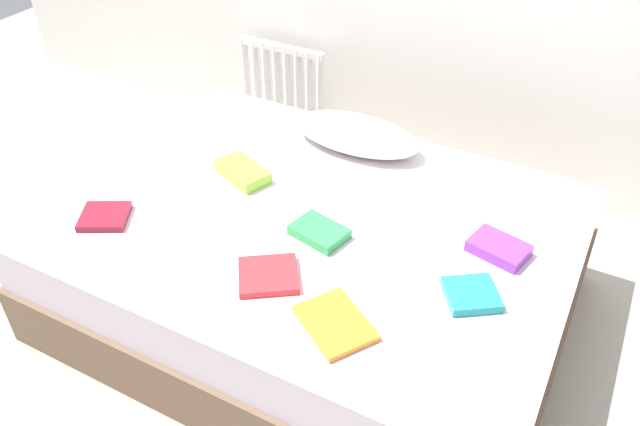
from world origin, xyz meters
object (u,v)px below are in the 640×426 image
Objects in this scene: radiator at (282,83)px; textbook_orange at (335,323)px; textbook_green at (319,232)px; pillow at (356,134)px; textbook_purple at (499,248)px; textbook_red at (268,275)px; bed at (314,264)px; textbook_maroon at (105,217)px; textbook_lime at (243,172)px; textbook_teal at (471,295)px.

radiator is 2.21× the size of textbook_orange.
radiator is 2.76× the size of textbook_green.
textbook_orange is at bearing -67.89° from pillow.
textbook_purple reaches higher than textbook_red.
textbook_purple reaches higher than bed.
textbook_maroon is 0.73m from textbook_red.
radiator is 1.21m from textbook_lime.
textbook_green is (-0.62, -0.22, -0.00)m from textbook_purple.
bed is 3.38× the size of pillow.
textbook_orange is 1.46× the size of textbook_teal.
textbook_orange reaches higher than bed.
textbook_lime reaches higher than bed.
textbook_purple is (0.77, -0.42, -0.04)m from pillow.
radiator is at bearing 158.49° from textbook_purple.
radiator reaches higher than textbook_maroon.
textbook_lime is at bearing 170.08° from textbook_green.
textbook_maroon is 1.04× the size of textbook_teal.
textbook_purple reaches higher than textbook_maroon.
textbook_green is (0.08, -0.10, 0.27)m from bed.
pillow is 1.13m from textbook_maroon.
textbook_red is (0.90, -1.58, 0.16)m from radiator.
textbook_teal is (0.76, -0.69, -0.05)m from pillow.
textbook_purple is 1.01× the size of textbook_green.
pillow is 0.88m from textbook_purple.
textbook_purple is at bearing 9.94° from bed.
textbook_teal is 0.69m from textbook_red.
pillow is at bearing 76.24° from textbook_lime.
textbook_green is 1.12× the size of textbook_maroon.
radiator is 2.73× the size of textbook_purple.
textbook_teal is at bearing -14.54° from textbook_red.
textbook_red is (0.11, -0.92, -0.05)m from pillow.
textbook_maroon is 1.40m from textbook_teal.
textbook_red is (0.42, -0.48, -0.01)m from textbook_lime.
textbook_teal is (1.54, -1.35, 0.17)m from radiator.
radiator is 1.83m from textbook_red.
textbook_purple is at bearing -8.02° from textbook_maroon.
radiator is 2.71× the size of textbook_red.
pillow reaches higher than textbook_lime.
textbook_lime reaches higher than textbook_orange.
pillow is at bearing 164.66° from textbook_purple.
textbook_red is at bearing -27.27° from textbook_maroon.
textbook_teal is (-0.02, -0.27, -0.01)m from textbook_purple.
textbook_lime is 1.42× the size of textbook_teal.
pillow is 0.66m from textbook_green.
textbook_lime is at bearing -125.45° from pillow.
pillow is 0.93m from textbook_red.
pillow is 3.47× the size of textbook_teal.
pillow is 2.92× the size of textbook_red.
bed is at bearing 133.08° from textbook_teal.
textbook_lime is (-0.47, 0.20, 0.01)m from textbook_green.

